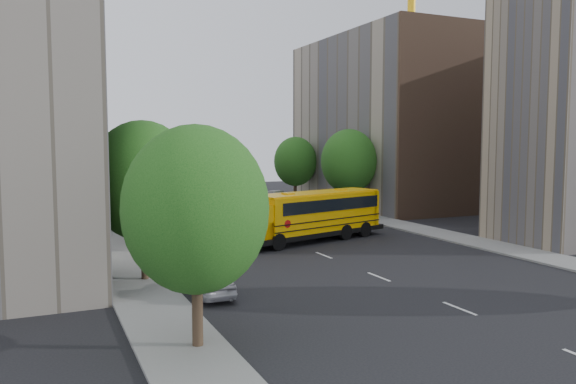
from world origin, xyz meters
TOP-DOWN VIEW (x-y plane):
  - ground at (0.00, 0.00)m, footprint 120.00×120.00m
  - sidewalk_left at (-11.50, 5.00)m, footprint 3.00×80.00m
  - sidewalk_right at (11.50, 5.00)m, footprint 3.00×80.00m
  - lane_markings at (0.00, 10.00)m, footprint 0.15×64.00m
  - building_left_redbrick at (-18.00, 28.00)m, footprint 10.00×15.00m
  - building_right_near at (18.00, -4.50)m, footprint 10.00×7.00m
  - building_right_far at (18.00, 20.00)m, footprint 10.00×22.00m
  - building_right_sidewall at (18.00, 9.00)m, footprint 10.10×0.30m
  - tower_crane at (30.25, 28.00)m, footprint 28.50×1.20m
  - street_tree_0 at (-11.00, -14.00)m, footprint 4.80×4.80m
  - street_tree_1 at (-11.00, -4.00)m, footprint 5.12×5.12m
  - street_tree_2 at (-11.00, 14.00)m, footprint 4.99×4.99m
  - street_tree_4 at (11.00, 14.00)m, footprint 5.25×5.25m
  - street_tree_5 at (11.00, 26.00)m, footprint 4.86×4.86m
  - school_bus at (1.35, 2.81)m, footprint 12.58×6.11m
  - safari_truck at (5.39, 7.89)m, footprint 5.96×3.74m
  - parked_car_0 at (-8.80, -7.81)m, footprint 1.69×4.02m
  - parked_car_1 at (-8.80, 7.04)m, footprint 2.08×4.82m
  - parked_car_2 at (-9.60, 18.92)m, footprint 2.30×4.83m
  - parked_car_4 at (9.60, 11.18)m, footprint 1.53×3.80m
  - parked_car_5 at (9.60, 27.83)m, footprint 1.48×3.92m

SIDE VIEW (x-z plane):
  - ground at x=0.00m, z-range 0.00..0.00m
  - lane_markings at x=0.00m, z-range 0.00..0.01m
  - sidewalk_left at x=-11.50m, z-range 0.00..0.12m
  - sidewalk_right at x=11.50m, z-range 0.00..0.12m
  - parked_car_5 at x=9.60m, z-range 0.00..1.28m
  - parked_car_4 at x=9.60m, z-range 0.00..1.30m
  - parked_car_2 at x=-9.60m, z-range 0.00..1.33m
  - parked_car_0 at x=-8.80m, z-range 0.00..1.36m
  - parked_car_1 at x=-8.80m, z-range 0.00..1.54m
  - safari_truck at x=5.39m, z-range 0.07..2.48m
  - school_bus at x=1.35m, z-range 0.20..3.68m
  - street_tree_0 at x=-11.00m, z-range 0.94..8.35m
  - street_tree_5 at x=11.00m, z-range 0.95..8.46m
  - street_tree_2 at x=-11.00m, z-range 0.97..8.68m
  - street_tree_1 at x=-11.00m, z-range 1.00..8.90m
  - street_tree_4 at x=11.00m, z-range 1.02..9.13m
  - building_left_redbrick at x=-18.00m, z-range 0.00..13.00m
  - building_right_near at x=18.00m, z-range 0.00..17.00m
  - building_right_far at x=18.00m, z-range 0.00..18.00m
  - building_right_sidewall at x=18.00m, z-range 0.00..18.00m
  - tower_crane at x=30.25m, z-range 6.60..42.35m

